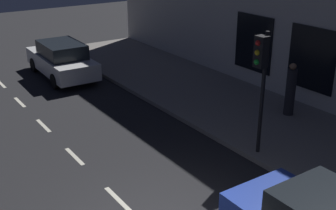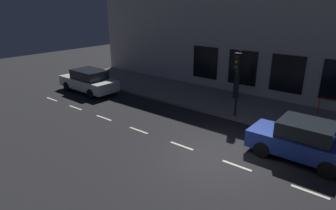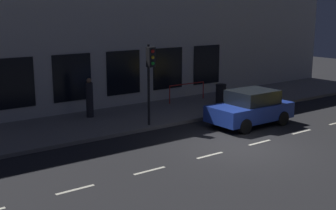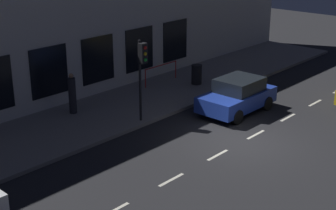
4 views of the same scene
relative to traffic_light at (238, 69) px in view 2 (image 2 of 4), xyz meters
The scene contains 8 objects.
ground_plane 5.18m from the traffic_light, 163.71° to the right, with size 60.00×60.00×0.00m, color #232326.
sidewalk 3.55m from the traffic_light, 31.47° to the right, with size 4.50×32.00×0.15m.
building_facade 5.03m from the traffic_light, 15.14° to the right, with size 0.65×32.00×8.86m.
lane_centre_line 5.50m from the traffic_light, 152.14° to the right, with size 0.12×27.20×0.01m.
traffic_light is the anchor object (origin of this frame).
parked_car_1 10.53m from the traffic_light, 99.27° to the left, with size 1.97×4.58×1.58m.
parked_car_2 4.86m from the traffic_light, 118.47° to the right, with size 1.98×3.85×1.58m.
pedestrian_0 3.71m from the traffic_light, 24.62° to the left, with size 0.45×0.45×1.83m.
Camera 2 is at (-9.09, -4.88, 5.81)m, focal length 30.63 mm.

